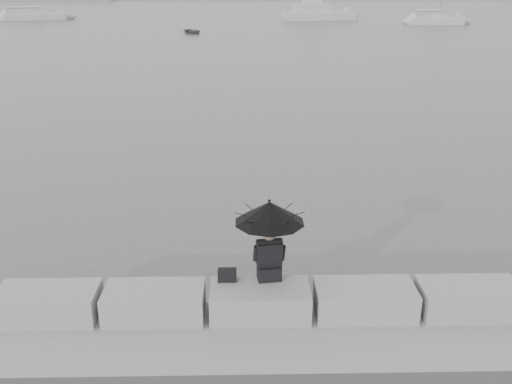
{
  "coord_description": "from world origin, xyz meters",
  "views": [
    {
      "loc": [
        -0.24,
        -8.43,
        5.66
      ],
      "look_at": [
        0.01,
        3.0,
        1.34
      ],
      "focal_mm": 40.0,
      "sensor_mm": 36.0,
      "label": 1
    }
  ],
  "objects_px": {
    "sailboat_right": "(436,20)",
    "dinghy": "(193,31)",
    "motor_cruiser": "(319,13)",
    "sailboat_left": "(34,16)",
    "seated_person": "(270,223)"
  },
  "relations": [
    {
      "from": "sailboat_right",
      "to": "dinghy",
      "type": "xyz_separation_m",
      "value": [
        -30.03,
        -12.02,
        -0.29
      ]
    },
    {
      "from": "sailboat_right",
      "to": "motor_cruiser",
      "type": "xyz_separation_m",
      "value": [
        -14.03,
        8.05,
        0.35
      ]
    },
    {
      "from": "sailboat_left",
      "to": "sailboat_right",
      "type": "bearing_deg",
      "value": -30.76
    },
    {
      "from": "dinghy",
      "to": "sailboat_left",
      "type": "bearing_deg",
      "value": 102.89
    },
    {
      "from": "sailboat_left",
      "to": "dinghy",
      "type": "xyz_separation_m",
      "value": [
        23.97,
        -21.14,
        -0.27
      ]
    },
    {
      "from": "motor_cruiser",
      "to": "dinghy",
      "type": "bearing_deg",
      "value": -139.35
    },
    {
      "from": "seated_person",
      "to": "sailboat_left",
      "type": "bearing_deg",
      "value": 103.28
    },
    {
      "from": "sailboat_right",
      "to": "sailboat_left",
      "type": "bearing_deg",
      "value": 170.12
    },
    {
      "from": "sailboat_right",
      "to": "dinghy",
      "type": "bearing_deg",
      "value": -158.48
    },
    {
      "from": "seated_person",
      "to": "dinghy",
      "type": "height_order",
      "value": "seated_person"
    },
    {
      "from": "sailboat_left",
      "to": "motor_cruiser",
      "type": "height_order",
      "value": "sailboat_left"
    },
    {
      "from": "motor_cruiser",
      "to": "dinghy",
      "type": "xyz_separation_m",
      "value": [
        -16.0,
        -20.07,
        -0.65
      ]
    },
    {
      "from": "seated_person",
      "to": "sailboat_right",
      "type": "xyz_separation_m",
      "value": [
        24.25,
        66.9,
        -1.46
      ]
    },
    {
      "from": "sailboat_right",
      "to": "dinghy",
      "type": "distance_m",
      "value": 32.35
    },
    {
      "from": "sailboat_right",
      "to": "motor_cruiser",
      "type": "height_order",
      "value": "sailboat_right"
    }
  ]
}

